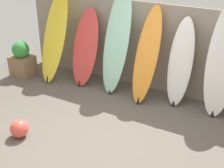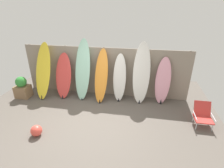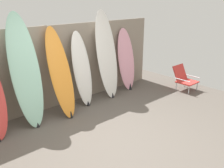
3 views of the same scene
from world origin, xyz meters
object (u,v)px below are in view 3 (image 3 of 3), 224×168
surfboard_orange_3 (60,73)px  surfboard_white_5 (107,55)px  surfboard_pink_6 (126,60)px  surfboard_seafoam_2 (25,71)px  beach_chair (184,78)px  surfboard_white_4 (82,69)px

surfboard_orange_3 → surfboard_white_5: bearing=5.6°
surfboard_orange_3 → surfboard_pink_6: bearing=5.4°
surfboard_orange_3 → surfboard_white_5: 1.38m
surfboard_seafoam_2 → beach_chair: size_ratio=3.33×
surfboard_white_4 → beach_chair: bearing=-22.1°
surfboard_seafoam_2 → surfboard_white_4: surfboard_seafoam_2 is taller
surfboard_orange_3 → beach_chair: surfboard_orange_3 is taller
surfboard_pink_6 → beach_chair: size_ratio=2.52×
surfboard_orange_3 → beach_chair: 3.35m
surfboard_white_4 → surfboard_white_5: 0.77m
surfboard_white_4 → surfboard_pink_6: bearing=2.8°
surfboard_seafoam_2 → surfboard_white_4: bearing=2.4°
surfboard_white_4 → surfboard_pink_6: 1.48m
surfboard_white_5 → surfboard_pink_6: surfboard_white_5 is taller
surfboard_white_4 → surfboard_orange_3: bearing=-168.5°
surfboard_seafoam_2 → surfboard_orange_3: 0.71m
surfboard_white_5 → beach_chair: bearing=-29.9°
surfboard_seafoam_2 → surfboard_pink_6: (2.79, 0.13, -0.26)m
surfboard_seafoam_2 → surfboard_white_5: size_ratio=1.01×
beach_chair → surfboard_pink_6: bearing=120.8°
surfboard_white_4 → surfboard_pink_6: (1.48, 0.07, -0.03)m
surfboard_white_5 → surfboard_pink_6: (0.74, 0.07, -0.25)m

